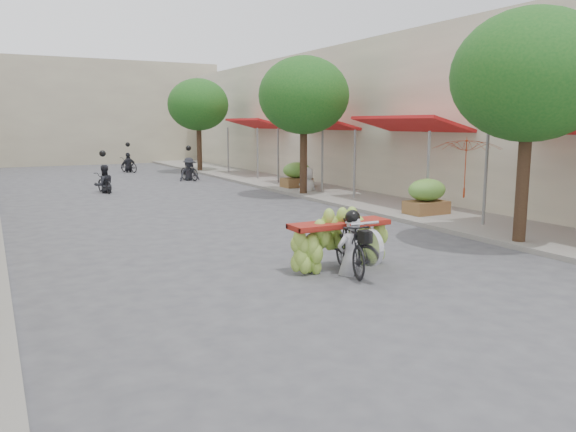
# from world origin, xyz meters

# --- Properties ---
(ground) EXTENTS (120.00, 120.00, 0.00)m
(ground) POSITION_xyz_m (0.00, 0.00, 0.00)
(ground) COLOR #4F4F53
(ground) RESTS_ON ground
(sidewalk_right) EXTENTS (4.00, 60.00, 0.12)m
(sidewalk_right) POSITION_xyz_m (7.00, 15.00, 0.06)
(sidewalk_right) COLOR gray
(sidewalk_right) RESTS_ON ground
(shophouse_row_right) EXTENTS (9.77, 40.00, 6.00)m
(shophouse_row_right) POSITION_xyz_m (11.99, 14.00, 3.00)
(shophouse_row_right) COLOR beige
(shophouse_row_right) RESTS_ON ground
(far_building) EXTENTS (20.00, 6.00, 7.00)m
(far_building) POSITION_xyz_m (0.00, 38.00, 3.50)
(far_building) COLOR tan
(far_building) RESTS_ON ground
(street_tree_near) EXTENTS (3.40, 3.40, 5.25)m
(street_tree_near) POSITION_xyz_m (5.40, 4.00, 3.78)
(street_tree_near) COLOR #3A2719
(street_tree_near) RESTS_ON ground
(street_tree_mid) EXTENTS (3.40, 3.40, 5.25)m
(street_tree_mid) POSITION_xyz_m (5.40, 14.00, 3.78)
(street_tree_mid) COLOR #3A2719
(street_tree_mid) RESTS_ON ground
(street_tree_far) EXTENTS (3.40, 3.40, 5.25)m
(street_tree_far) POSITION_xyz_m (5.40, 26.00, 3.78)
(street_tree_far) COLOR #3A2719
(street_tree_far) RESTS_ON ground
(produce_crate_mid) EXTENTS (1.20, 0.88, 1.16)m
(produce_crate_mid) POSITION_xyz_m (6.20, 8.00, 0.71)
(produce_crate_mid) COLOR brown
(produce_crate_mid) RESTS_ON ground
(produce_crate_far) EXTENTS (1.20, 0.88, 1.16)m
(produce_crate_far) POSITION_xyz_m (6.20, 16.00, 0.71)
(produce_crate_far) COLOR brown
(produce_crate_far) RESTS_ON ground
(banana_motorbike) EXTENTS (2.20, 1.87, 2.02)m
(banana_motorbike) POSITION_xyz_m (0.66, 3.98, 0.68)
(banana_motorbike) COLOR black
(banana_motorbike) RESTS_ON ground
(market_umbrella) EXTENTS (2.11, 2.11, 1.63)m
(market_umbrella) POSITION_xyz_m (6.09, 6.39, 2.42)
(market_umbrella) COLOR #A93616
(market_umbrella) RESTS_ON ground
(pedestrian) EXTENTS (0.99, 0.68, 1.87)m
(pedestrian) POSITION_xyz_m (5.99, 14.75, 1.05)
(pedestrian) COLOR silver
(pedestrian) RESTS_ON ground
(bg_motorbike_a) EXTENTS (0.86, 1.48, 1.95)m
(bg_motorbike_a) POSITION_xyz_m (-1.16, 18.69, 0.78)
(bg_motorbike_a) COLOR black
(bg_motorbike_a) RESTS_ON ground
(bg_motorbike_b) EXTENTS (1.15, 1.69, 1.95)m
(bg_motorbike_b) POSITION_xyz_m (3.40, 21.79, 0.86)
(bg_motorbike_b) COLOR black
(bg_motorbike_b) RESTS_ON ground
(bg_motorbike_c) EXTENTS (1.09, 1.60, 1.95)m
(bg_motorbike_c) POSITION_xyz_m (1.81, 27.89, 0.82)
(bg_motorbike_c) COLOR black
(bg_motorbike_c) RESTS_ON ground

